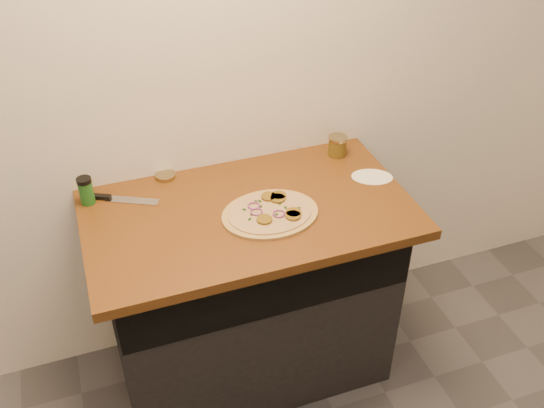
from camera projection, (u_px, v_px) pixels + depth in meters
name	position (u px, v px, depth m)	size (l,w,h in m)	color
cabinet	(249.00, 294.00, 2.52)	(1.10, 0.60, 0.86)	black
countertop	(249.00, 212.00, 2.23)	(1.20, 0.70, 0.04)	brown
pizza	(271.00, 213.00, 2.18)	(0.36, 0.36, 0.02)	tan
chefs_knife	(113.00, 198.00, 2.26)	(0.28, 0.16, 0.02)	#B7BAC1
mason_jar_lid	(165.00, 176.00, 2.38)	(0.08, 0.08, 0.02)	#958556
salsa_jar	(337.00, 146.00, 2.50)	(0.08, 0.08, 0.09)	maroon
spice_shaker	(86.00, 191.00, 2.22)	(0.05, 0.05, 0.11)	#1E5C1D
flour_spill	(372.00, 177.00, 2.39)	(0.16, 0.16, 0.00)	silver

